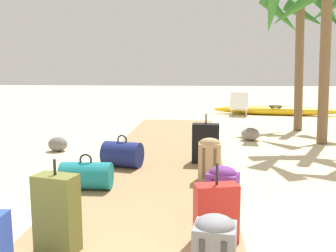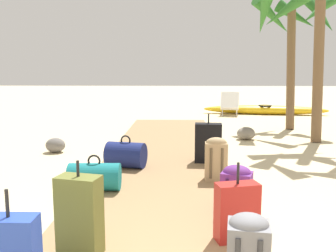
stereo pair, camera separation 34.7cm
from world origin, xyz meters
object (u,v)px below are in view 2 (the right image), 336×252
(backpack_grey, at_px, (248,252))
(duffel_bag_teal, at_px, (95,177))
(suitcase_olive, at_px, (80,215))
(palm_tree_far_right, at_px, (293,20))
(backpack_tan, at_px, (216,158))
(suitcase_black, at_px, (208,143))
(lounge_chair, at_px, (230,105))
(kayak, at_px, (265,110))
(duffel_bag_navy, at_px, (126,155))
(suitcase_red, at_px, (237,212))
(backpack_purple, at_px, (237,188))

(backpack_grey, bearing_deg, duffel_bag_teal, 125.66)
(suitcase_olive, height_order, palm_tree_far_right, palm_tree_far_right)
(backpack_grey, bearing_deg, backpack_tan, 89.02)
(suitcase_black, bearing_deg, duffel_bag_teal, -136.20)
(lounge_chair, relative_size, kayak, 0.37)
(suitcase_olive, distance_m, backpack_grey, 1.37)
(lounge_chair, bearing_deg, duffel_bag_teal, -108.45)
(duffel_bag_teal, bearing_deg, palm_tree_far_right, 54.29)
(suitcase_black, relative_size, palm_tree_far_right, 0.22)
(backpack_grey, xyz_separation_m, kayak, (2.59, 10.80, -0.21))
(backpack_tan, distance_m, lounge_chair, 8.23)
(suitcase_black, height_order, duffel_bag_navy, suitcase_black)
(suitcase_olive, bearing_deg, suitcase_red, 12.25)
(palm_tree_far_right, bearing_deg, backpack_purple, -110.57)
(duffel_bag_navy, height_order, duffel_bag_teal, duffel_bag_navy)
(backpack_grey, bearing_deg, palm_tree_far_right, 72.04)
(suitcase_red, bearing_deg, kayak, 75.77)
(suitcase_red, xyz_separation_m, backpack_tan, (-0.00, 1.81, 0.05))
(backpack_purple, height_order, palm_tree_far_right, palm_tree_far_right)
(lounge_chair, bearing_deg, kayak, 3.64)
(backpack_tan, xyz_separation_m, backpack_grey, (-0.04, -2.60, -0.02))
(suitcase_olive, height_order, duffel_bag_teal, suitcase_olive)
(duffel_bag_navy, xyz_separation_m, backpack_tan, (1.33, -0.63, 0.11))
(suitcase_red, distance_m, kayak, 10.33)
(suitcase_black, relative_size, backpack_grey, 1.43)
(suitcase_red, height_order, duffel_bag_teal, suitcase_red)
(backpack_purple, bearing_deg, palm_tree_far_right, 69.43)
(suitcase_red, distance_m, backpack_purple, 0.66)
(duffel_bag_navy, bearing_deg, suitcase_olive, -89.83)
(duffel_bag_navy, bearing_deg, duffel_bag_teal, -102.24)
(backpack_grey, relative_size, duffel_bag_teal, 0.86)
(lounge_chair, bearing_deg, duffel_bag_navy, -109.33)
(suitcase_red, height_order, backpack_purple, suitcase_red)
(suitcase_red, xyz_separation_m, duffel_bag_navy, (-1.33, 2.44, -0.06))
(backpack_tan, distance_m, kayak, 8.59)
(backpack_purple, bearing_deg, backpack_tan, 95.00)
(backpack_purple, bearing_deg, duffel_bag_teal, 157.78)
(suitcase_red, bearing_deg, palm_tree_far_right, 70.51)
(duffel_bag_navy, relative_size, backpack_purple, 1.27)
(backpack_purple, height_order, duffel_bag_teal, backpack_purple)
(suitcase_red, distance_m, backpack_grey, 0.79)
(suitcase_black, height_order, lounge_chair, suitcase_black)
(backpack_purple, distance_m, lounge_chair, 9.36)
(backpack_purple, distance_m, kayak, 9.68)
(lounge_chair, bearing_deg, suitcase_black, -100.60)
(backpack_tan, distance_m, palm_tree_far_right, 6.19)
(lounge_chair, bearing_deg, backpack_grey, -97.17)
(suitcase_olive, relative_size, backpack_purple, 1.53)
(backpack_tan, relative_size, backpack_purple, 1.16)
(backpack_grey, xyz_separation_m, lounge_chair, (1.35, 10.72, -0.05))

